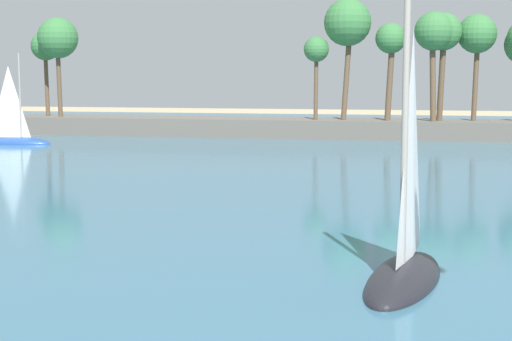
# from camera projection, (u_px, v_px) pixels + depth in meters

# --- Properties ---
(sea) EXTENTS (220.00, 108.42, 0.06)m
(sea) POSITION_uv_depth(u_px,v_px,m) (336.00, 153.00, 65.57)
(sea) COLOR #386B84
(sea) RESTS_ON ground
(palm_headland) EXTENTS (87.82, 6.27, 13.13)m
(palm_headland) POSITION_uv_depth(u_px,v_px,m) (382.00, 91.00, 78.29)
(palm_headland) COLOR #605B54
(palm_headland) RESTS_ON ground
(sailboat_near_shore) EXTENTS (3.12, 6.97, 9.75)m
(sailboat_near_shore) POSITION_uv_depth(u_px,v_px,m) (405.00, 254.00, 25.73)
(sailboat_near_shore) COLOR black
(sailboat_near_shore) RESTS_ON sea
(sailboat_far_left) EXTENTS (5.97, 2.26, 8.46)m
(sailboat_far_left) POSITION_uv_depth(u_px,v_px,m) (17.00, 135.00, 72.56)
(sailboat_far_left) COLOR #234793
(sailboat_far_left) RESTS_ON sea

